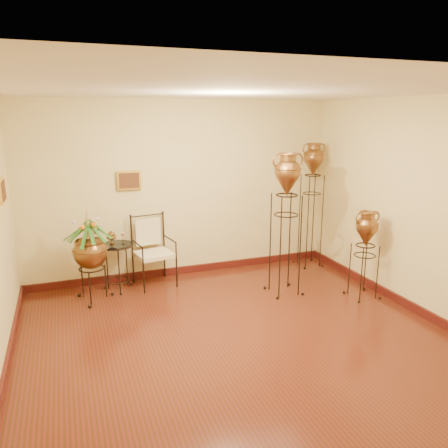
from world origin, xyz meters
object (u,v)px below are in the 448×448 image
object	(u,v)px
amphora_mid	(286,223)
armchair	(154,251)
amphora_tall	(311,204)
side_table	(118,266)
planter_urn	(90,248)

from	to	relation	value
amphora_mid	armchair	world-z (taller)	amphora_mid
amphora_tall	side_table	distance (m)	3.36
amphora_mid	planter_urn	size ratio (longest dim) A/B	1.51
planter_urn	side_table	xyz separation A→B (m)	(0.38, 0.26, -0.40)
armchair	side_table	xyz separation A→B (m)	(-0.55, 0.00, -0.17)
amphora_tall	planter_urn	world-z (taller)	amphora_tall
amphora_tall	armchair	world-z (taller)	amphora_tall
amphora_tall	amphora_mid	bearing A→B (deg)	-136.39
side_table	planter_urn	bearing A→B (deg)	-145.74
amphora_mid	side_table	size ratio (longest dim) A/B	2.31
amphora_mid	armchair	bearing A→B (deg)	151.39
armchair	amphora_tall	bearing A→B (deg)	-9.43
planter_urn	side_table	bearing A→B (deg)	34.26
amphora_mid	planter_urn	world-z (taller)	amphora_mid
amphora_tall	amphora_mid	size ratio (longest dim) A/B	1.03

